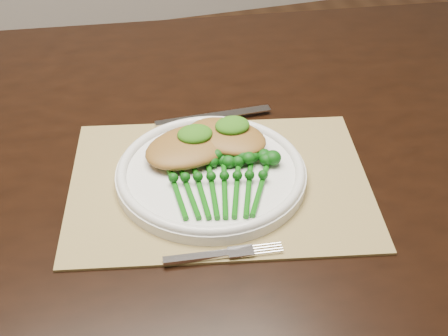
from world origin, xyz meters
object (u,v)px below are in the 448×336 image
object	(u,v)px
placemat	(220,183)
broccolini_bundle	(219,189)
chicken_fillet_left	(191,146)
dinner_plate	(211,172)
dining_table	(155,301)

from	to	relation	value
placemat	broccolini_bundle	world-z (taller)	broccolini_bundle
chicken_fillet_left	broccolini_bundle	xyz separation A→B (m)	(0.02, -0.09, -0.01)
chicken_fillet_left	dinner_plate	bearing A→B (deg)	-85.70
dining_table	dinner_plate	world-z (taller)	dinner_plate
dining_table	chicken_fillet_left	size ratio (longest dim) A/B	12.06
dining_table	chicken_fillet_left	bearing A→B (deg)	-40.08
placemat	chicken_fillet_left	world-z (taller)	chicken_fillet_left
placemat	broccolini_bundle	xyz separation A→B (m)	(-0.01, -0.04, 0.02)
placemat	broccolini_bundle	bearing A→B (deg)	-95.34
chicken_fillet_left	broccolini_bundle	bearing A→B (deg)	-97.14
dining_table	broccolini_bundle	world-z (taller)	broccolini_bundle
chicken_fillet_left	dining_table	bearing A→B (deg)	115.63
dining_table	chicken_fillet_left	distance (m)	0.42
dining_table	placemat	distance (m)	0.41
placemat	chicken_fillet_left	size ratio (longest dim) A/B	3.02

